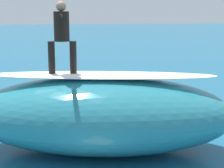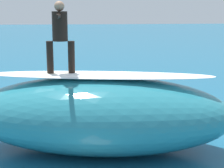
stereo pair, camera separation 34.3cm
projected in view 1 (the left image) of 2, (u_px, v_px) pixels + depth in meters
The scene contains 7 objects.
ground_plane at pixel (75, 130), 10.02m from camera, with size 120.00×120.00×0.00m, color #196084.
wave_crest at pixel (101, 115), 8.41m from camera, with size 6.03×2.70×1.74m, color teal.
wave_foam_lip at pixel (101, 75), 8.23m from camera, with size 5.13×0.95×0.08m, color white.
surfboard_riding at pixel (63, 75), 8.26m from camera, with size 2.21×0.51×0.08m, color #EAE5C6.
surfer_riding at pixel (62, 32), 8.06m from camera, with size 0.62×1.49×1.57m.
surfboard_paddling at pixel (149, 119), 10.91m from camera, with size 2.04×0.56×0.07m, color silver.
surfer_paddling at pixel (153, 113), 10.93m from camera, with size 1.73×0.82×0.32m.
Camera 1 is at (0.36, 9.59, 3.28)m, focal length 59.48 mm.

